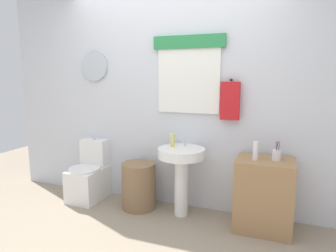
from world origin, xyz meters
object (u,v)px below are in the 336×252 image
object	(u,v)px
toilet	(90,176)
laundry_hamper	(139,186)
pedestal_sink	(181,165)
lotion_bottle	(256,151)
soap_bottle	(173,140)
toothbrush_cup	(277,155)
wooden_cabinet	(264,195)

from	to	relation	value
toilet	laundry_hamper	bearing A→B (deg)	-2.79
laundry_hamper	pedestal_sink	distance (m)	0.60
lotion_bottle	laundry_hamper	bearing A→B (deg)	178.21
toilet	soap_bottle	bearing A→B (deg)	0.83
laundry_hamper	toothbrush_cup	distance (m)	1.56
toilet	soap_bottle	distance (m)	1.22
soap_bottle	laundry_hamper	bearing A→B (deg)	-172.82
toothbrush_cup	wooden_cabinet	bearing A→B (deg)	-168.17
pedestal_sink	lotion_bottle	size ratio (longest dim) A/B	4.13
soap_bottle	lotion_bottle	distance (m)	0.89
toilet	toothbrush_cup	xyz separation A→B (m)	(2.17, -0.01, 0.49)
wooden_cabinet	toothbrush_cup	size ratio (longest dim) A/B	3.87
laundry_hamper	pedestal_sink	xyz separation A→B (m)	(0.52, 0.00, 0.30)
toilet	lotion_bottle	distance (m)	2.05
soap_bottle	lotion_bottle	size ratio (longest dim) A/B	0.79
laundry_hamper	wooden_cabinet	size ratio (longest dim) A/B	0.75
lotion_bottle	toothbrush_cup	xyz separation A→B (m)	(0.19, 0.06, -0.04)
lotion_bottle	toothbrush_cup	world-z (taller)	toothbrush_cup
pedestal_sink	wooden_cabinet	world-z (taller)	pedestal_sink
laundry_hamper	pedestal_sink	size ratio (longest dim) A/B	0.71
wooden_cabinet	toothbrush_cup	distance (m)	0.42
toilet	wooden_cabinet	xyz separation A→B (m)	(2.08, -0.03, 0.07)
toilet	lotion_bottle	size ratio (longest dim) A/B	4.08
laundry_hamper	toothbrush_cup	world-z (taller)	toothbrush_cup
toilet	pedestal_sink	world-z (taller)	pedestal_sink
lotion_bottle	toothbrush_cup	bearing A→B (deg)	17.38
wooden_cabinet	soap_bottle	distance (m)	1.09
toilet	wooden_cabinet	bearing A→B (deg)	-0.94
laundry_hamper	soap_bottle	xyz separation A→B (m)	(0.40, 0.05, 0.56)
laundry_hamper	lotion_bottle	distance (m)	1.39
soap_bottle	pedestal_sink	bearing A→B (deg)	-22.62
toilet	pedestal_sink	bearing A→B (deg)	-1.60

